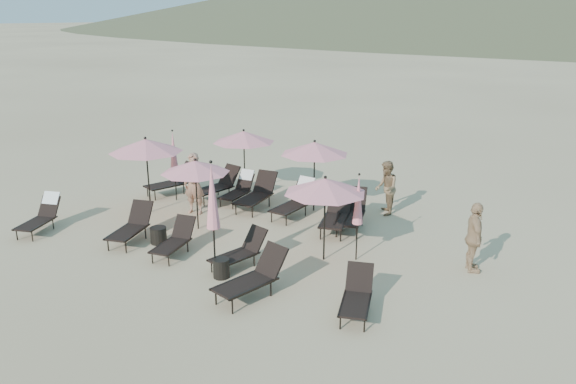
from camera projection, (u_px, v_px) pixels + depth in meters
The scene contains 27 objects.
ground at pixel (202, 271), 13.49m from camera, with size 800.00×800.00×0.00m, color #D6BA8C.
lounger_0 at pixel (41, 215), 15.91m from camera, with size 1.04×1.66×0.98m.
lounger_1 at pixel (131, 226), 15.15m from camera, with size 1.06×1.76×0.95m.
lounger_2 at pixel (175, 240), 14.33m from camera, with size 0.84×1.57×0.85m.
lounger_3 at pixel (240, 251), 13.63m from camera, with size 0.91×1.60×0.87m.
lounger_4 at pixel (253, 276), 12.16m from camera, with size 1.06×1.85×1.00m.
lounger_5 at pixel (357, 295), 11.48m from camera, with size 1.01×1.60×0.86m.
lounger_6 at pixel (172, 181), 19.20m from camera, with size 1.19×1.86×1.00m.
lounger_7 at pixel (217, 185), 18.70m from camera, with size 0.98×1.86×1.02m.
lounger_8 at pixel (239, 188), 18.41m from camera, with size 0.68×1.56×0.95m.
lounger_9 at pixel (296, 200), 17.07m from camera, with size 0.72×1.77×1.08m.
lounger_10 at pixel (336, 214), 15.95m from camera, with size 1.15×1.89×1.02m.
lounger_11 at pixel (352, 212), 16.12m from camera, with size 1.15×1.91×1.03m.
lounger_12 at pixel (257, 193), 17.76m from camera, with size 0.88×1.89×1.05m.
umbrella_open_0 at pixel (146, 146), 16.92m from camera, with size 2.23×2.23×2.40m.
umbrella_open_1 at pixel (195, 167), 15.62m from camera, with size 1.94×1.94×2.09m.
umbrella_open_2 at pixel (325, 186), 13.55m from camera, with size 2.04×2.04×2.20m.
umbrella_open_3 at pixel (244, 137), 18.77m from camera, with size 2.09×2.09×2.25m.
umbrella_open_4 at pixel (315, 148), 17.08m from camera, with size 2.11×2.11×2.27m.
umbrella_closed_0 at pixel (212, 197), 12.68m from camera, with size 0.33×0.33×2.81m.
umbrella_closed_1 at pixel (358, 200), 13.66m from camera, with size 0.26×0.26×2.26m.
umbrella_closed_2 at pixel (174, 152), 18.17m from camera, with size 0.28×0.28×2.38m.
side_table_0 at pixel (158, 235), 15.08m from camera, with size 0.44×0.44×0.45m, color black.
side_table_1 at pixel (221, 268), 13.11m from camera, with size 0.39×0.39×0.46m, color black.
beachgoer_a at pixel (194, 184), 17.16m from camera, with size 0.70×0.46×1.91m, color #A57259.
beachgoer_b at pixel (386, 188), 17.12m from camera, with size 0.81×0.63×1.68m, color olive.
beachgoer_c at pixel (474, 237), 13.25m from camera, with size 1.01×0.42×1.72m, color tan.
Camera 1 is at (8.14, -9.43, 5.88)m, focal length 35.00 mm.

